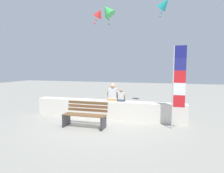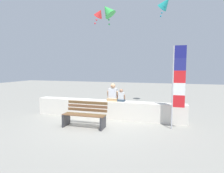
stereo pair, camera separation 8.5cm
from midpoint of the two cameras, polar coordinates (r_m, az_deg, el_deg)
The scene contains 9 objects.
ground_plane at distance 7.50m, azimuth -3.72°, elevation -10.74°, with size 40.00×40.00×0.00m, color gray.
seawall_ledge at distance 8.14m, azimuth -1.75°, elevation -6.74°, with size 6.36×0.49×0.73m, color silver.
park_bench at distance 7.00m, azimuth -8.27°, elevation -8.47°, with size 1.55×0.64×0.88m.
person_adult at distance 7.97m, azimuth -0.04°, elevation -2.26°, with size 0.48×0.35×0.73m.
person_child at distance 7.88m, azimuth 2.45°, elevation -2.97°, with size 0.34×0.25×0.51m.
flag_banner at distance 6.82m, azimuth 18.46°, elevation 1.60°, with size 0.43×0.05×2.84m.
kite_green at distance 9.15m, azimuth -1.68°, elevation 21.60°, with size 0.75×0.63×0.93m.
kite_teal at distance 11.18m, azimuth 15.14°, elevation 22.68°, with size 0.96×0.87×1.16m.
kite_red at distance 10.23m, azimuth -4.14°, elevation 20.83°, with size 0.71×0.65×0.86m.
Camera 1 is at (2.46, -6.76, 2.11)m, focal length 30.85 mm.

